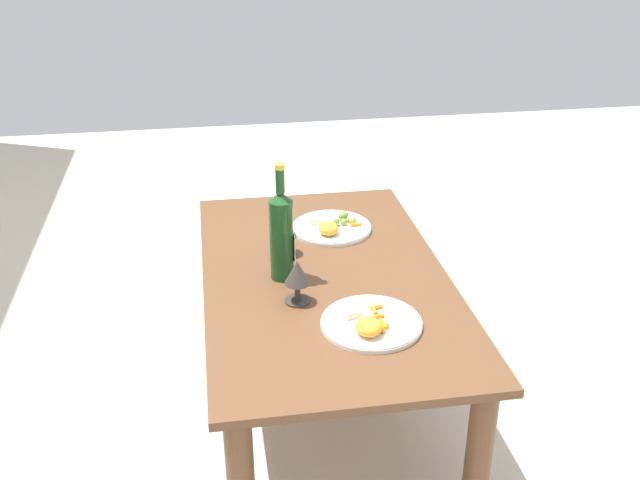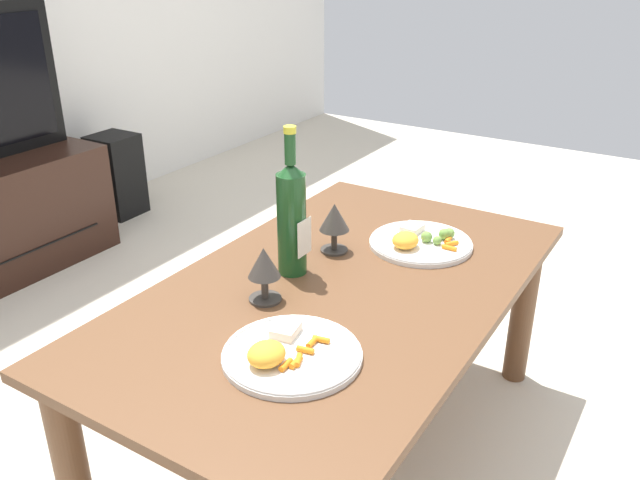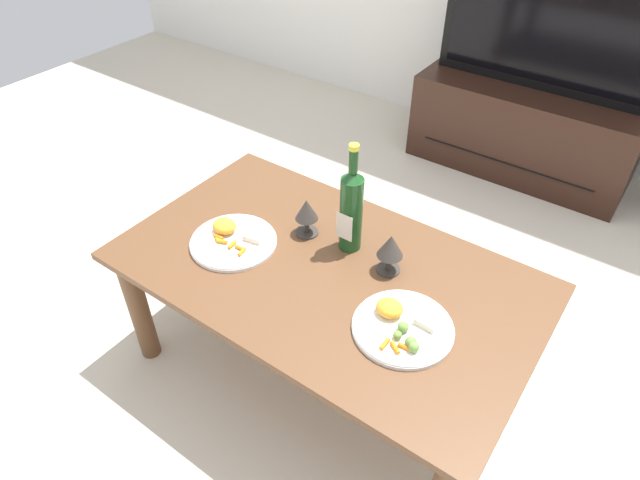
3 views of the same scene
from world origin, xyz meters
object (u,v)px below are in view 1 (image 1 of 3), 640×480
(goblet_left, at_px, (297,275))
(dining_table, at_px, (325,297))
(wine_bottle, at_px, (281,232))
(dinner_plate_right, at_px, (331,227))
(goblet_right, at_px, (284,228))
(dinner_plate_left, at_px, (370,323))

(goblet_left, bearing_deg, dining_table, -35.10)
(wine_bottle, distance_m, goblet_left, 0.17)
(dining_table, relative_size, wine_bottle, 3.48)
(wine_bottle, xyz_separation_m, dinner_plate_right, (0.30, -0.21, -0.14))
(goblet_left, xyz_separation_m, goblet_right, (0.31, 0.00, 0.00))
(dinner_plate_left, bearing_deg, wine_bottle, 32.73)
(goblet_right, bearing_deg, wine_bottle, 170.35)
(wine_bottle, xyz_separation_m, dinner_plate_left, (-0.32, -0.20, -0.14))
(dinner_plate_left, xyz_separation_m, dinner_plate_right, (0.62, -0.00, 0.00))
(dining_table, relative_size, goblet_left, 9.76)
(dining_table, distance_m, wine_bottle, 0.27)
(goblet_right, bearing_deg, goblet_left, -180.00)
(wine_bottle, bearing_deg, dinner_plate_right, -34.39)
(dining_table, distance_m, dinner_plate_left, 0.33)
(goblet_left, distance_m, goblet_right, 0.31)
(wine_bottle, height_order, goblet_right, wine_bottle)
(goblet_right, xyz_separation_m, dinner_plate_right, (0.15, -0.18, -0.08))
(wine_bottle, relative_size, goblet_right, 2.75)
(dining_table, bearing_deg, wine_bottle, 88.49)
(goblet_right, relative_size, dinner_plate_right, 0.49)
(dining_table, xyz_separation_m, dinner_plate_right, (0.30, -0.07, 0.10))
(dining_table, relative_size, goblet_right, 9.56)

